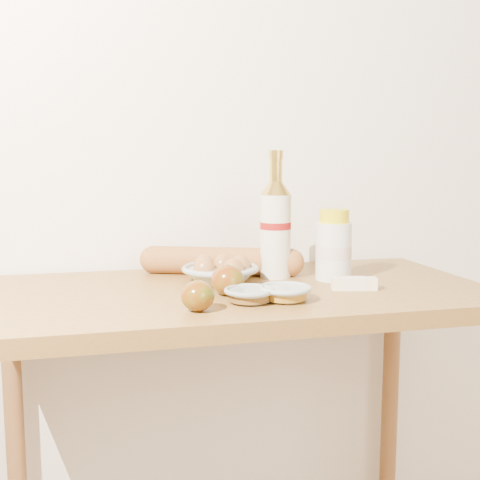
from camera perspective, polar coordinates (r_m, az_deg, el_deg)
name	(u,v)px	position (r m, az deg, el deg)	size (l,w,h in m)	color
back_wall	(209,125)	(1.73, -2.92, 10.82)	(3.50, 0.02, 2.60)	silver
table	(237,338)	(1.47, -0.28, -9.28)	(1.20, 0.60, 0.90)	olive
bourbon_bottle	(276,226)	(1.55, 3.39, 1.30)	(0.08, 0.08, 0.33)	beige
cream_bottle	(334,247)	(1.54, 8.87, -0.69)	(0.11, 0.11, 0.18)	silver
egg_bowl	(220,272)	(1.49, -1.86, -3.04)	(0.25, 0.25, 0.07)	#94A29E
baguette	(221,261)	(1.60, -1.82, -2.00)	(0.44, 0.23, 0.07)	#A96B33
apple_redgreen_front	(198,296)	(1.22, -4.03, -5.30)	(0.07, 0.07, 0.06)	maroon
apple_redgreen_right	(228,280)	(1.36, -1.16, -3.82)	(0.09, 0.09, 0.07)	maroon
sugar_bowl	(249,295)	(1.30, 0.90, -5.22)	(0.13, 0.13, 0.03)	gray
syrup_bowl	(285,293)	(1.31, 4.29, -5.01)	(0.12, 0.12, 0.03)	#94A29E
butter_stick	(354,284)	(1.44, 10.77, -4.09)	(0.11, 0.05, 0.03)	beige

